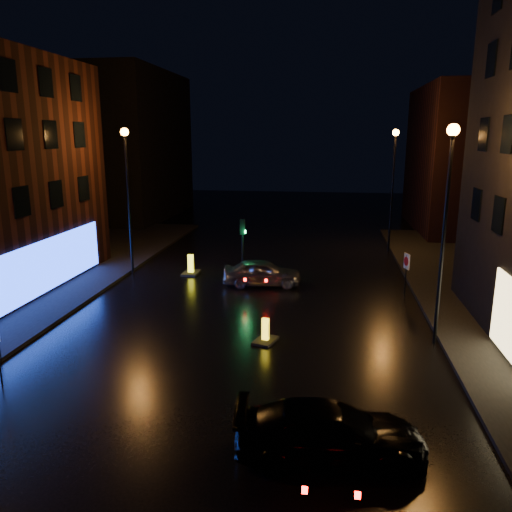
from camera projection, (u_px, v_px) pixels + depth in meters
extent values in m
plane|color=black|center=(204.00, 408.00, 14.93)|extent=(120.00, 120.00, 0.00)
cube|color=black|center=(130.00, 146.00, 49.18)|extent=(8.00, 16.00, 14.00)
cube|color=black|center=(466.00, 159.00, 42.24)|extent=(8.00, 14.00, 12.00)
cylinder|color=black|center=(129.00, 207.00, 28.54)|extent=(0.14, 0.14, 8.00)
cylinder|color=black|center=(125.00, 135.00, 27.60)|extent=(0.20, 0.20, 0.25)
sphere|color=orange|center=(125.00, 132.00, 27.57)|extent=(0.44, 0.44, 0.44)
cylinder|color=black|center=(443.00, 244.00, 18.69)|extent=(0.14, 0.14, 8.00)
cylinder|color=black|center=(453.00, 134.00, 17.75)|extent=(0.20, 0.20, 0.25)
sphere|color=orange|center=(453.00, 130.00, 17.71)|extent=(0.44, 0.44, 0.44)
cylinder|color=black|center=(392.00, 195.00, 34.08)|extent=(0.14, 0.14, 8.00)
cylinder|color=black|center=(396.00, 135.00, 33.14)|extent=(0.20, 0.20, 0.25)
sphere|color=orange|center=(396.00, 133.00, 33.11)|extent=(0.44, 0.44, 0.44)
cube|color=black|center=(243.00, 277.00, 28.55)|extent=(1.40, 2.40, 0.12)
cylinder|color=black|center=(243.00, 254.00, 28.24)|extent=(0.12, 0.12, 2.80)
cube|color=black|center=(243.00, 227.00, 27.86)|extent=(0.28, 0.22, 0.90)
cylinder|color=#0CFF59|center=(245.00, 232.00, 27.91)|extent=(0.05, 0.18, 0.18)
cylinder|color=black|center=(0.00, 349.00, 17.84)|extent=(0.04, 0.04, 1.00)
imported|color=#9D9FA4|center=(262.00, 273.00, 27.07)|extent=(4.36, 2.11, 1.43)
imported|color=black|center=(330.00, 432.00, 12.51)|extent=(4.99, 2.43, 1.40)
cube|color=black|center=(265.00, 340.00, 19.76)|extent=(1.04, 1.28, 0.09)
cube|color=yellow|center=(265.00, 330.00, 19.66)|extent=(0.30, 0.24, 0.92)
cube|color=black|center=(265.00, 330.00, 19.66)|extent=(0.27, 0.10, 0.55)
cube|color=black|center=(191.00, 273.00, 29.45)|extent=(0.91, 1.35, 0.11)
cube|color=#FFF419|center=(191.00, 264.00, 29.32)|extent=(0.31, 0.21, 1.11)
cube|color=black|center=(191.00, 264.00, 29.32)|extent=(0.33, 0.03, 0.67)
cylinder|color=black|center=(406.00, 277.00, 24.62)|extent=(0.06, 0.06, 2.27)
cube|color=silver|center=(407.00, 261.00, 24.43)|extent=(0.21, 0.56, 0.77)
cylinder|color=#B20C0C|center=(406.00, 261.00, 24.42)|extent=(0.15, 0.44, 0.45)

